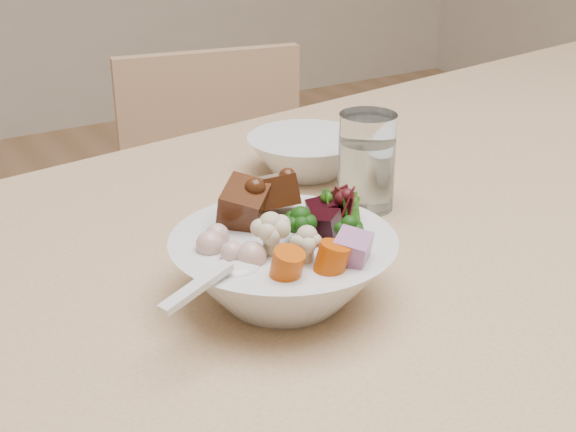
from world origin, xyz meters
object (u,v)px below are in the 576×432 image
at_px(chair_far, 228,237).
at_px(side_bowl, 306,156).
at_px(food_bowl, 284,263).
at_px(water_glass, 366,165).
at_px(dining_table, 532,273).

distance_m(chair_far, side_bowl, 0.64).
relative_size(food_bowl, water_glass, 1.84).
relative_size(chair_far, food_bowl, 4.04).
relative_size(chair_far, side_bowl, 5.54).
height_order(food_bowl, side_bowl, food_bowl).
height_order(chair_far, food_bowl, food_bowl).
bearing_deg(dining_table, side_bowl, 117.85).
relative_size(dining_table, water_glass, 16.64).
bearing_deg(dining_table, water_glass, 138.46).
bearing_deg(side_bowl, water_glass, -89.03).
height_order(chair_far, side_bowl, side_bowl).
xyz_separation_m(dining_table, side_bowl, (-0.16, 0.23, 0.10)).
bearing_deg(chair_far, food_bowl, -101.60).
distance_m(chair_far, water_glass, 0.75).
bearing_deg(dining_table, food_bowl, 174.66).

